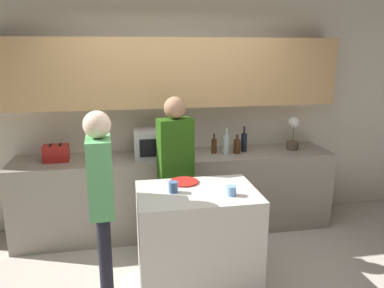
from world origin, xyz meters
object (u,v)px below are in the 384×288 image
(cup_0, at_px, (231,191))
(cup_1, at_px, (173,187))
(person_center, at_px, (176,163))
(toaster, at_px, (56,153))
(bottle_2, at_px, (237,146))
(bottle_1, at_px, (226,144))
(person_left, at_px, (101,193))
(potted_plant, at_px, (293,133))
(plate_on_island, at_px, (184,182))
(bottle_3, at_px, (244,142))
(bottle_0, at_px, (214,146))
(microwave, at_px, (157,143))

(cup_0, relative_size, cup_1, 0.88)
(person_center, bearing_deg, toaster, -31.62)
(bottle_2, bearing_deg, bottle_1, -174.78)
(cup_1, xyz_separation_m, person_left, (-0.59, -0.05, 0.01))
(toaster, distance_m, potted_plant, 2.70)
(toaster, height_order, cup_0, toaster)
(bottle_2, xyz_separation_m, plate_on_island, (-0.76, -0.85, -0.08))
(cup_0, height_order, person_center, person_center)
(bottle_3, bearing_deg, person_center, -149.25)
(potted_plant, height_order, cup_0, potted_plant)
(bottle_0, distance_m, bottle_3, 0.36)
(bottle_0, xyz_separation_m, plate_on_island, (-0.50, -0.91, -0.08))
(microwave, relative_size, cup_0, 6.25)
(bottle_3, height_order, cup_0, bottle_3)
(toaster, relative_size, plate_on_island, 1.00)
(bottle_1, bearing_deg, microwave, 175.96)
(bottle_1, bearing_deg, bottle_3, 18.92)
(bottle_1, relative_size, person_center, 0.19)
(bottle_2, bearing_deg, person_left, -142.81)
(person_left, bearing_deg, bottle_3, 123.81)
(microwave, relative_size, toaster, 2.00)
(bottle_0, relative_size, bottle_1, 0.74)
(bottle_2, relative_size, cup_1, 2.36)
(potted_plant, distance_m, bottle_0, 0.97)
(plate_on_island, relative_size, cup_0, 3.13)
(toaster, height_order, bottle_3, bottle_3)
(bottle_0, bearing_deg, toaster, -179.54)
(toaster, bearing_deg, person_center, -22.33)
(bottle_1, height_order, person_left, person_left)
(bottle_0, height_order, bottle_2, bottle_0)
(toaster, xyz_separation_m, cup_0, (1.57, -1.26, -0.05))
(microwave, bearing_deg, bottle_2, -2.69)
(bottle_2, relative_size, person_left, 0.14)
(bottle_3, xyz_separation_m, cup_1, (-0.99, -1.13, -0.07))
(bottle_0, xyz_separation_m, person_left, (-1.21, -1.17, -0.03))
(microwave, height_order, plate_on_island, microwave)
(potted_plant, distance_m, cup_0, 1.69)
(cup_0, distance_m, cup_1, 0.49)
(potted_plant, xyz_separation_m, bottle_1, (-0.84, -0.06, -0.08))
(potted_plant, relative_size, bottle_1, 1.29)
(potted_plant, relative_size, plate_on_island, 1.52)
(cup_0, relative_size, person_left, 0.05)
(toaster, bearing_deg, bottle_0, 0.46)
(potted_plant, bearing_deg, plate_on_island, -148.57)
(bottle_0, bearing_deg, cup_0, -97.27)
(person_left, height_order, person_center, person_center)
(bottle_0, relative_size, cup_0, 2.75)
(bottle_1, bearing_deg, person_left, -140.48)
(bottle_3, relative_size, cup_1, 3.17)
(bottle_1, xyz_separation_m, bottle_3, (0.24, 0.08, -0.00))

